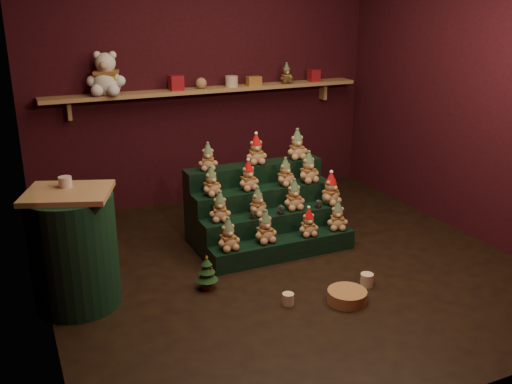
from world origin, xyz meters
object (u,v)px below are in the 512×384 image
snow_globe_b (281,209)px  wicker_basket (347,296)px  side_table (74,249)px  mug_left (288,299)px  white_bear (106,68)px  mug_right (367,280)px  snow_globe_c (318,204)px  riser_tier_front (283,248)px  brown_bear (286,73)px  snow_globe_a (253,214)px  mini_christmas_tree (207,272)px

snow_globe_b → wicker_basket: snow_globe_b is taller
snow_globe_b → side_table: 1.90m
snow_globe_b → side_table: bearing=-172.4°
mug_left → white_bear: white_bear is taller
mug_right → snow_globe_c: bearing=85.6°
snow_globe_c → white_bear: (-1.62, 1.53, 1.19)m
riser_tier_front → snow_globe_b: 0.36m
wicker_basket → brown_bear: 3.08m
snow_globe_a → wicker_basket: 1.19m
brown_bear → snow_globe_c: bearing=-100.4°
snow_globe_a → mini_christmas_tree: (-0.61, -0.44, -0.25)m
riser_tier_front → mug_right: bearing=-64.2°
brown_bear → white_bear: bearing=-174.8°
snow_globe_b → mug_right: (0.33, -0.94, -0.35)m
snow_globe_c → wicker_basket: snow_globe_c is taller
snow_globe_a → white_bear: size_ratio=0.15×
snow_globe_c → snow_globe_b: bearing=180.0°
mini_christmas_tree → mug_left: (0.49, -0.50, -0.10)m
snow_globe_a → snow_globe_b: 0.28m
snow_globe_b → white_bear: (-1.22, 1.53, 1.19)m
mug_left → mini_christmas_tree: bearing=134.3°
snow_globe_c → white_bear: bearing=136.6°
mug_right → wicker_basket: 0.33m
snow_globe_c → wicker_basket: size_ratio=0.27×
side_table → snow_globe_c: bearing=26.7°
snow_globe_a → brown_bear: (1.11, 1.53, 1.03)m
snow_globe_a → white_bear: white_bear is taller
side_table → mini_christmas_tree: size_ratio=3.04×
mug_left → snow_globe_c: bearing=49.4°
snow_globe_c → mug_left: snow_globe_c is taller
snow_globe_c → mug_right: bearing=-94.4°
mini_christmas_tree → white_bear: (-0.33, 1.97, 1.45)m
side_table → mini_christmas_tree: (0.99, -0.19, -0.31)m
white_bear → snow_globe_c: bearing=-21.5°
wicker_basket → mug_right: bearing=28.0°
snow_globe_c → mug_right: snow_globe_c is taller
snow_globe_c → brown_bear: (0.43, 1.53, 1.03)m
mug_left → brown_bear: brown_bear is taller
riser_tier_front → brown_bear: brown_bear is taller
wicker_basket → snow_globe_c: bearing=71.5°
snow_globe_a → white_bear: 2.16m
snow_globe_b → mug_right: bearing=-70.8°
snow_globe_a → snow_globe_c: (0.68, -0.00, -0.00)m
mini_christmas_tree → side_table: bearing=169.1°
mug_right → brown_bear: (0.50, 2.47, 1.38)m
riser_tier_front → snow_globe_c: 0.57m
snow_globe_b → mug_left: 1.08m
snow_globe_a → white_bear: (-0.94, 1.53, 1.19)m
riser_tier_front → wicker_basket: bearing=-84.9°
snow_globe_a → mug_left: size_ratio=0.92×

